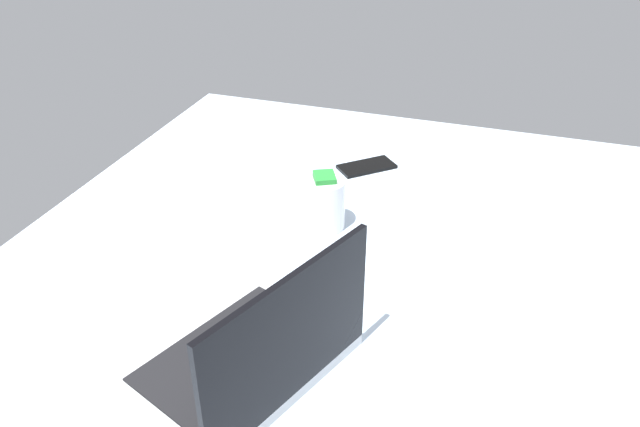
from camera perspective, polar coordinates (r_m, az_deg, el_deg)
bed_mattress at (r=117.66cm, az=1.09°, el=-12.13°), size 180.00×140.00×18.00cm
laptop at (r=97.53cm, az=-6.13°, el=-12.70°), size 39.11×33.44×23.00cm
snack_cup at (r=131.04cm, az=0.34°, el=1.02°), size 9.00×9.00×12.51cm
cell_phone at (r=157.81cm, az=4.26°, el=4.28°), size 14.49×14.90×0.80cm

